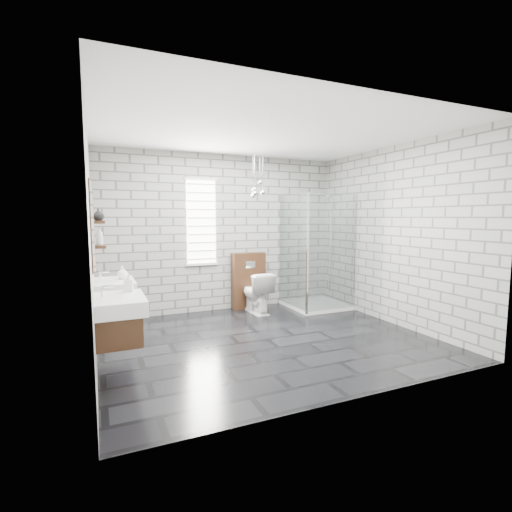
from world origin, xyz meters
TOP-DOWN VIEW (x-y plane):
  - floor at (0.00, 0.00)m, footprint 4.20×3.60m
  - ceiling at (0.00, 0.00)m, footprint 4.20×3.60m
  - wall_back at (0.00, 1.81)m, footprint 4.20×0.02m
  - wall_front at (0.00, -1.81)m, footprint 4.20×0.02m
  - wall_left at (-2.11, 0.00)m, footprint 0.02×3.60m
  - wall_right at (2.11, 0.00)m, footprint 0.02×3.60m
  - vanity_left at (-1.91, -0.53)m, footprint 0.47×0.70m
  - vanity_right at (-1.91, 0.51)m, footprint 0.47×0.70m
  - shelf_lower at (-2.03, -0.05)m, footprint 0.14×0.30m
  - shelf_upper at (-2.03, -0.05)m, footprint 0.14×0.30m
  - window at (-0.40, 1.78)m, footprint 0.56×0.05m
  - cistern_panel at (0.43, 1.70)m, footprint 0.60×0.20m
  - flush_plate at (0.43, 1.60)m, footprint 0.18×0.01m
  - shower_enclosure at (1.50, 1.18)m, footprint 1.00×1.00m
  - pendant_cluster at (0.44, 1.36)m, footprint 0.26×0.25m
  - toilet at (0.43, 1.34)m, footprint 0.43×0.71m
  - soap_bottle_a at (-1.76, -0.30)m, footprint 0.10×0.10m
  - soap_bottle_b at (-1.76, 0.58)m, footprint 0.16×0.16m
  - soap_bottle_c at (-2.02, -0.12)m, footprint 0.09×0.09m
  - vase at (-2.02, 0.03)m, footprint 0.13×0.13m

SIDE VIEW (x-z plane):
  - floor at x=0.00m, z-range -0.02..0.00m
  - toilet at x=0.43m, z-range 0.00..0.70m
  - cistern_panel at x=0.43m, z-range 0.00..1.00m
  - shower_enclosure at x=1.50m, z-range -0.51..1.52m
  - vanity_left at x=-1.91m, z-range -0.03..1.54m
  - vanity_right at x=-1.91m, z-range -0.03..1.54m
  - flush_plate at x=0.43m, z-range 0.74..0.86m
  - soap_bottle_b at x=-1.76m, z-range 0.85..1.02m
  - soap_bottle_a at x=-1.76m, z-range 0.85..1.04m
  - shelf_lower at x=-2.03m, z-range 1.31..1.33m
  - wall_back at x=0.00m, z-range 0.00..2.70m
  - wall_front at x=0.00m, z-range 0.00..2.70m
  - wall_left at x=-2.11m, z-range 0.00..2.70m
  - wall_right at x=2.11m, z-range 0.00..2.70m
  - soap_bottle_c at x=-2.02m, z-range 1.33..1.53m
  - window at x=-0.40m, z-range 0.81..2.29m
  - shelf_upper at x=-2.03m, z-range 1.57..1.59m
  - vase at x=-2.02m, z-range 1.59..1.73m
  - pendant_cluster at x=0.44m, z-range 1.71..2.46m
  - ceiling at x=0.00m, z-range 2.70..2.72m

